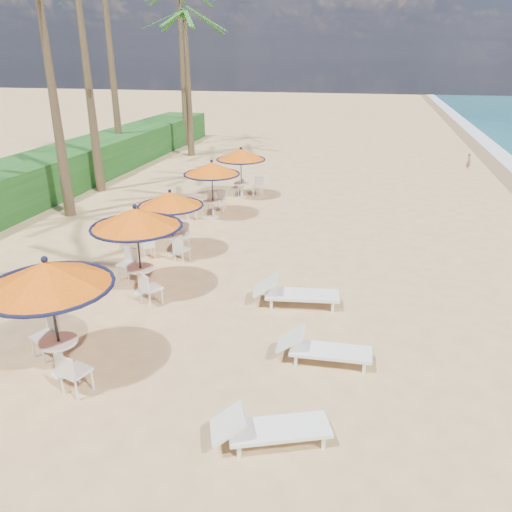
{
  "coord_description": "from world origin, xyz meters",
  "views": [
    {
      "loc": [
        1.17,
        -7.48,
        6.12
      ],
      "look_at": [
        -1.58,
        4.3,
        1.2
      ],
      "focal_mm": 35.0,
      "sensor_mm": 36.0,
      "label": 1
    }
  ],
  "objects": [
    {
      "name": "lounger_far",
      "position": [
        -0.53,
        4.06,
        0.37
      ],
      "size": [
        2.29,
        0.99,
        0.8
      ],
      "rotation": [
        0.0,
        0.0,
        0.14
      ],
      "color": "white",
      "rests_on": "ground"
    },
    {
      "name": "palm_6",
      "position": [
        -10.25,
        23.04,
        7.74
      ],
      "size": [
        5.0,
        5.0,
        8.5
      ],
      "color": "brown",
      "rests_on": "ground"
    },
    {
      "name": "station_0",
      "position": [
        -4.68,
        0.03,
        1.98
      ],
      "size": [
        2.49,
        2.49,
        2.6
      ],
      "color": "black",
      "rests_on": "ground"
    },
    {
      "name": "station_1",
      "position": [
        -4.72,
        3.88,
        1.93
      ],
      "size": [
        2.42,
        2.42,
        2.53
      ],
      "color": "black",
      "rests_on": "ground"
    },
    {
      "name": "station_4",
      "position": [
        -4.51,
        14.0,
        1.76
      ],
      "size": [
        2.21,
        2.21,
        2.31
      ],
      "color": "black",
      "rests_on": "ground"
    },
    {
      "name": "lounger_near",
      "position": [
        -0.16,
        -0.99,
        0.34
      ],
      "size": [
        2.09,
        1.32,
        0.72
      ],
      "rotation": [
        0.0,
        0.0,
        0.38
      ],
      "color": "white",
      "rests_on": "ground"
    },
    {
      "name": "station_2",
      "position": [
        -4.94,
        6.71,
        1.6
      ],
      "size": [
        2.1,
        2.1,
        2.19
      ],
      "color": "black",
      "rests_on": "ground"
    },
    {
      "name": "lounger_mid",
      "position": [
        0.45,
        1.63,
        0.33
      ],
      "size": [
        2.02,
        0.72,
        0.72
      ],
      "rotation": [
        0.0,
        0.0,
        0.05
      ],
      "color": "white",
      "rests_on": "ground"
    },
    {
      "name": "station_3",
      "position": [
        -4.95,
        10.92,
        1.69
      ],
      "size": [
        2.22,
        2.22,
        2.32
      ],
      "color": "black",
      "rests_on": "ground"
    },
    {
      "name": "ground",
      "position": [
        0.0,
        0.0,
        0.0
      ],
      "size": [
        160.0,
        160.0,
        0.0
      ],
      "primitive_type": "plane",
      "color": "tan",
      "rests_on": "ground"
    },
    {
      "name": "person",
      "position": [
        6.52,
        22.73,
        0.47
      ],
      "size": [
        0.27,
        0.37,
        0.95
      ],
      "primitive_type": "imported",
      "rotation": [
        0.0,
        0.0,
        1.43
      ],
      "color": "#8C6547",
      "rests_on": "ground"
    },
    {
      "name": "scrub_hedge",
      "position": [
        -13.5,
        11.0,
        0.9
      ],
      "size": [
        3.0,
        40.0,
        1.8
      ],
      "primitive_type": "cube",
      "color": "#194716",
      "rests_on": "ground"
    }
  ]
}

